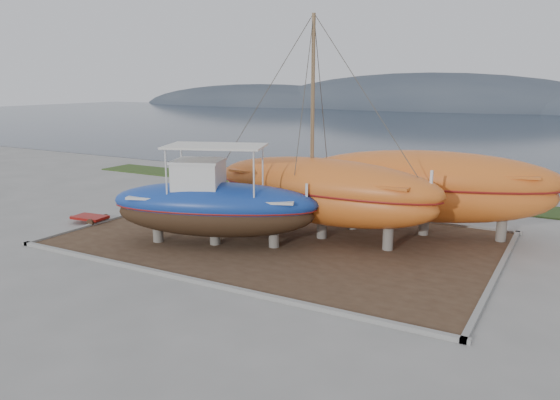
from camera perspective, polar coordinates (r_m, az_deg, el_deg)
The scene contains 11 objects.
ground at distance 21.13m, azimuth -5.28°, elevation -6.84°, with size 140.00×140.00×0.00m, color gray.
dirt_patch at distance 24.35m, azimuth 0.08°, elevation -4.10°, with size 18.00×12.00×0.06m, color #422D1E.
curb_frame at distance 24.33m, azimuth 0.08°, elevation -4.00°, with size 18.60×12.60×0.15m, color gray, non-canonical shape.
grass_strip at distance 34.54m, azimuth 9.47°, elevation 0.68°, with size 44.00×3.00×0.08m, color #284219.
sea at distance 87.38m, azimuth 21.97°, elevation 6.91°, with size 260.00×100.00×0.04m, color #1B2837, non-canonical shape.
mountain_ridge at distance 141.99m, azimuth 25.05°, elevation 8.41°, with size 200.00×36.00×20.00m, color #333D49, non-canonical shape.
blue_caique at distance 23.15m, azimuth -6.91°, elevation 0.47°, with size 8.88×2.77×4.27m, color #193E9E, non-canonical shape.
white_dinghy at distance 29.47m, azimuth -10.95°, elevation -0.18°, with size 3.91×1.47×1.17m, color silver, non-canonical shape.
orange_sailboat at distance 23.61m, azimuth 4.56°, elevation 7.32°, with size 10.88×3.21×9.62m, color orange, non-canonical shape.
orange_bare_hull at distance 25.35m, azimuth 14.96°, elevation 0.56°, with size 11.39×3.42×3.73m, color orange, non-canonical shape.
red_trailer at distance 28.76m, azimuth -19.24°, elevation -1.93°, with size 2.46×1.23×0.35m, color maroon, non-canonical shape.
Camera 1 is at (11.44, -16.35, 6.92)m, focal length 35.00 mm.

